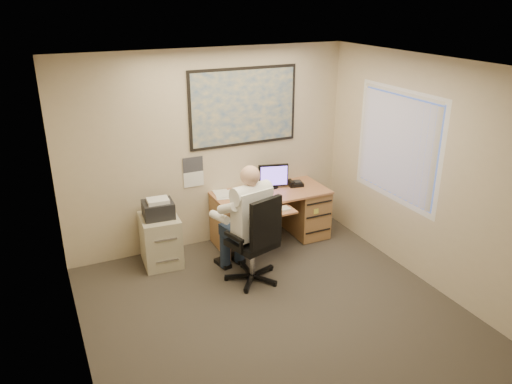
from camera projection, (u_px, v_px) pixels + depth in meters
name	position (u px, v px, depth m)	size (l,w,h in m)	color
room_shell	(289.00, 212.00, 4.85)	(4.00, 4.50, 2.70)	#36312A
desk	(291.00, 208.00, 7.21)	(1.60, 0.97, 1.09)	#BE7E51
world_map	(244.00, 107.00, 6.72)	(1.56, 0.03, 1.06)	#1E4C93
wall_calendar	(193.00, 172.00, 6.74)	(0.28, 0.01, 0.42)	white
window_blinds	(397.00, 146.00, 6.23)	(0.06, 1.40, 1.30)	beige
filing_cabinet	(160.00, 236.00, 6.48)	(0.51, 0.60, 0.92)	#C0B89A
office_chair	(253.00, 257.00, 6.07)	(0.85, 0.85, 1.15)	black
person	(251.00, 224.00, 6.00)	(0.62, 0.89, 1.49)	white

